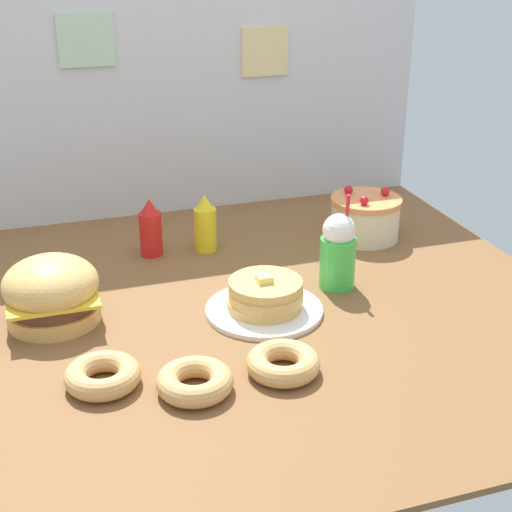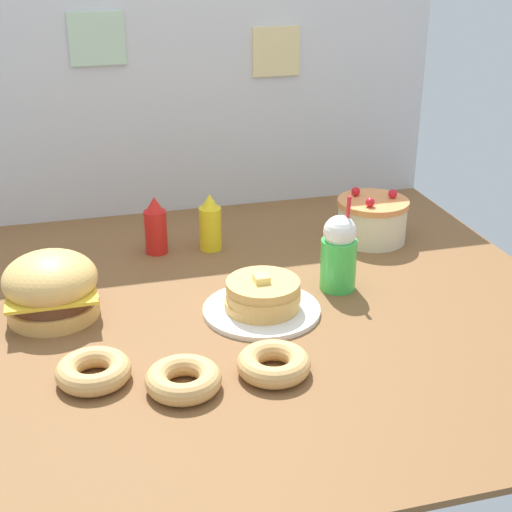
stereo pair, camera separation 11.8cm
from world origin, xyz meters
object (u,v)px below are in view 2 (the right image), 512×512
Objects in this scene: layer_cake at (372,220)px; donut_chocolate at (183,379)px; cream_soda_cup at (339,253)px; burger at (51,287)px; donut_vanilla at (274,363)px; ketchup_bottle at (156,227)px; pancake_stack at (262,299)px; donut_pink_glaze at (93,370)px; mustard_bottle at (209,224)px.

layer_cake is 1.34× the size of donut_chocolate.
cream_soda_cup is at bearing 37.10° from donut_chocolate.
burger is 1.43× the size of donut_vanilla.
layer_cake is 0.84m from ketchup_bottle.
pancake_stack is 0.32m from cream_soda_cup.
donut_pink_glaze is (-0.55, -0.26, -0.01)m from pancake_stack.
donut_pink_glaze is 0.25m from donut_chocolate.
burger is at bearing 166.67° from pancake_stack.
layer_cake reaches higher than donut_pink_glaze.
burger is at bearing 176.86° from cream_soda_cup.
pancake_stack is 1.70× the size of mustard_bottle.
layer_cake is at bearing -7.00° from mustard_bottle.
ketchup_bottle is at bearing 114.56° from pancake_stack.
mustard_bottle is at bearing 96.02° from pancake_stack.
donut_chocolate is 1.00× the size of donut_vanilla.
donut_pink_glaze is 1.00× the size of donut_chocolate.
donut_pink_glaze is (0.10, -0.41, -0.07)m from burger.
ketchup_bottle is (0.39, 0.41, 0.00)m from burger.
donut_pink_glaze is at bearing 155.41° from donut_chocolate.
pancake_stack is at bearing -83.98° from mustard_bottle.
cream_soda_cup is at bearing 18.99° from pancake_stack.
layer_cake is 0.46m from cream_soda_cup.
ketchup_bottle and mustard_bottle have the same top height.
donut_pink_glaze is (-0.49, -0.80, -0.07)m from mustard_bottle.
layer_cake is 1.25× the size of mustard_bottle.
donut_vanilla is (-0.07, -0.35, -0.01)m from pancake_stack.
cream_soda_cup is at bearing 51.49° from donut_vanilla.
cream_soda_cup is 0.59m from donut_vanilla.
cream_soda_cup is at bearing -39.99° from ketchup_bottle.
mustard_bottle is 0.57m from cream_soda_cup.
donut_vanilla is at bearing -78.08° from ketchup_bottle.
donut_chocolate is (-0.06, -0.93, -0.07)m from ketchup_bottle.
donut_pink_glaze is at bearing -121.44° from mustard_bottle.
donut_vanilla is at bearing -10.84° from donut_pink_glaze.
ketchup_bottle reaches higher than donut_vanilla.
burger is 1.33× the size of mustard_bottle.
pancake_stack reaches higher than donut_chocolate.
mustard_bottle reaches higher than donut_chocolate.
donut_pink_glaze is at bearing -156.90° from cream_soda_cup.
cream_soda_cup reaches higher than donut_vanilla.
donut_pink_glaze and donut_chocolate have the same top height.
donut_pink_glaze is 1.00× the size of donut_vanilla.
donut_chocolate is (-0.26, -0.91, -0.07)m from mustard_bottle.
donut_pink_glaze is at bearing -109.38° from ketchup_bottle.
burger is 0.78× the size of pancake_stack.
pancake_stack is 1.36× the size of layer_cake.
ketchup_bottle is at bearing 86.25° from donut_chocolate.
donut_chocolate is at bearing -106.09° from mustard_bottle.
cream_soda_cup is 1.61× the size of donut_chocolate.
cream_soda_cup is (0.55, -0.46, 0.03)m from ketchup_bottle.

